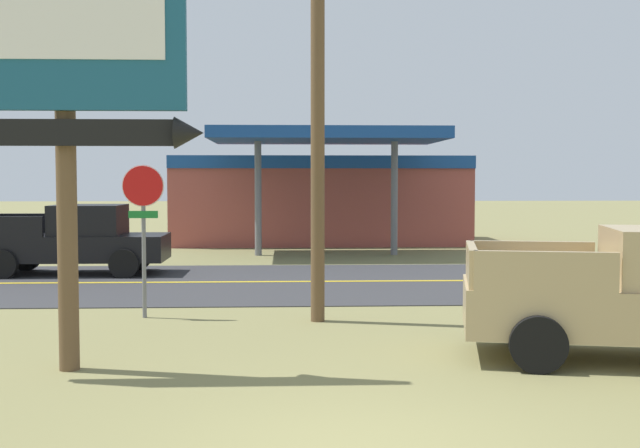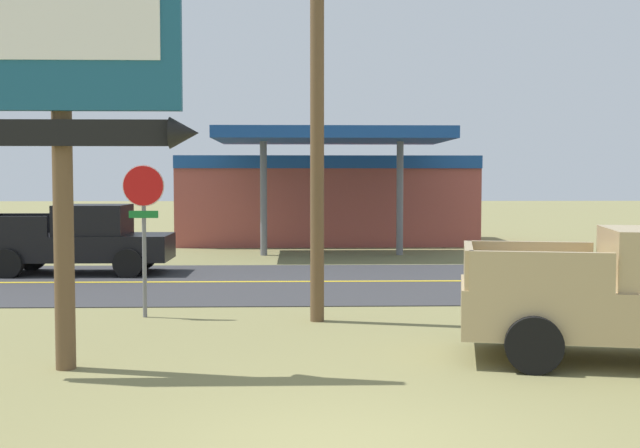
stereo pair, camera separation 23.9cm
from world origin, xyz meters
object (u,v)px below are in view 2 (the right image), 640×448
object	(u,v)px
utility_pole	(317,47)
pickup_black_on_road	(80,240)
motel_sign	(63,78)
stop_sign	(144,213)
gas_station	(326,197)

from	to	relation	value
utility_pole	pickup_black_on_road	world-z (taller)	utility_pole
motel_sign	pickup_black_on_road	distance (m)	12.24
motel_sign	stop_sign	bearing A→B (deg)	86.83
motel_sign	utility_pole	bearing A→B (deg)	46.94
utility_pole	gas_station	distance (m)	18.97
gas_station	pickup_black_on_road	size ratio (longest dim) A/B	2.31
pickup_black_on_road	stop_sign	bearing A→B (deg)	-66.10
stop_sign	motel_sign	bearing A→B (deg)	-93.17
gas_station	utility_pole	bearing A→B (deg)	-92.60
utility_pole	stop_sign	bearing A→B (deg)	171.30
stop_sign	gas_station	bearing A→B (deg)	77.05
motel_sign	utility_pole	xyz separation A→B (m)	(3.57, 3.82, 1.08)
stop_sign	pickup_black_on_road	world-z (taller)	stop_sign
motel_sign	pickup_black_on_road	bearing A→B (deg)	104.30
stop_sign	utility_pole	bearing A→B (deg)	-8.70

